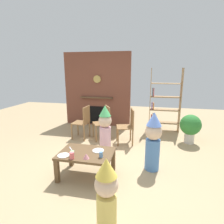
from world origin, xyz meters
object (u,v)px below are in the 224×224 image
dining_chair_right (128,124)px  child_by_the_chairs (105,127)px  bookshelf (163,103)px  paper_cup_near_left (72,156)px  paper_plate_front (98,151)px  birthday_cake_slice (86,156)px  child_in_pink (153,140)px  child_with_cone_hat (106,196)px  paper_cup_center (72,154)px  dining_chair_left (84,120)px  paper_cup_near_right (101,154)px  paper_plate_rear (64,155)px  dining_chair_middle (104,120)px  coffee_table (86,156)px  potted_plant_tall (190,126)px

dining_chair_right → child_by_the_chairs: bearing=35.0°
bookshelf → paper_cup_near_left: size_ratio=17.33×
paper_plate_front → birthday_cake_slice: bearing=-109.9°
child_in_pink → child_with_cone_hat: bearing=48.8°
paper_cup_near_left → paper_cup_center: bearing=110.7°
child_with_cone_hat → dining_chair_left: 3.06m
paper_cup_near_right → child_in_pink: bearing=35.4°
paper_plate_front → birthday_cake_slice: 0.33m
paper_cup_near_left → paper_plate_front: bearing=47.3°
bookshelf → dining_chair_right: 1.57m
paper_plate_rear → dining_chair_middle: (0.19, 2.02, 0.05)m
paper_cup_near_right → paper_cup_center: (-0.48, -0.06, -0.00)m
child_with_cone_hat → birthday_cake_slice: bearing=2.3°
paper_plate_front → child_in_pink: (0.94, 0.38, 0.13)m
birthday_cake_slice → child_with_cone_hat: (0.54, -0.85, 0.01)m
paper_cup_near_left → child_by_the_chairs: 1.35m
bookshelf → paper_cup_near_left: bearing=-116.7°
paper_cup_center → child_in_pink: 1.46m
birthday_cake_slice → child_in_pink: bearing=33.0°
bookshelf → coffee_table: (-1.42, -2.86, -0.48)m
child_in_pink → paper_plate_front: bearing=-1.1°
child_by_the_chairs → dining_chair_middle: bearing=-160.5°
dining_chair_middle → potted_plant_tall: size_ratio=1.21×
birthday_cake_slice → paper_cup_center: bearing=172.7°
paper_plate_front → potted_plant_tall: 2.66m
potted_plant_tall → paper_cup_near_right: bearing=-130.5°
paper_plate_front → dining_chair_left: size_ratio=0.22×
dining_chair_left → dining_chair_right: 1.23m
paper_plate_rear → paper_cup_near_right: bearing=7.4°
bookshelf → paper_plate_front: bookshelf is taller
coffee_table → paper_cup_near_left: (-0.15, -0.26, 0.13)m
bookshelf → child_in_pink: 2.42m
paper_cup_center → child_with_cone_hat: (0.80, -0.88, 0.00)m
paper_plate_rear → child_with_cone_hat: 1.28m
bookshelf → child_with_cone_hat: bearing=-101.6°
paper_plate_front → paper_plate_rear: 0.59m
paper_cup_near_left → potted_plant_tall: bearing=45.0°
child_by_the_chairs → dining_chair_left: bearing=-126.0°
bookshelf → coffee_table: size_ratio=2.04×
paper_cup_center → child_with_cone_hat: 1.19m
dining_chair_left → potted_plant_tall: bearing=-170.4°
bookshelf → paper_cup_near_right: bookshelf is taller
paper_cup_near_left → dining_chair_right: size_ratio=0.12×
coffee_table → child_by_the_chairs: bearing=86.2°
paper_cup_center → dining_chair_left: bearing=105.2°
dining_chair_right → paper_plate_front: bearing=62.7°
birthday_cake_slice → dining_chair_left: size_ratio=0.11×
child_in_pink → dining_chair_left: (-1.82, 1.23, -0.08)m
child_in_pink → dining_chair_right: child_in_pink is taller
bookshelf → birthday_cake_slice: 3.37m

